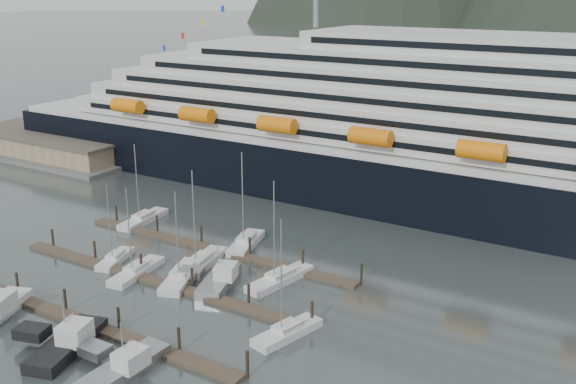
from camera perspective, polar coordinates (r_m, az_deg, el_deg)
name	(u,v)px	position (r m, az deg, el deg)	size (l,w,h in m)	color
ground	(166,299)	(87.49, -10.33, -8.93)	(1600.00, 1600.00, 0.00)	#485553
cruise_ship	(525,149)	(117.66, 19.44, 3.42)	(210.00, 30.40, 50.30)	black
warehouse	(52,147)	(164.39, -19.33, 3.65)	(46.00, 20.00, 5.80)	#595956
dock_near	(77,319)	(84.54, -17.44, -10.23)	(48.18, 2.28, 3.20)	#4A3E30
dock_mid	(153,280)	(92.45, -11.35, -7.30)	(48.18, 2.28, 3.20)	#4A3E30
dock_far	(213,249)	(101.40, -6.34, -4.79)	(48.18, 2.28, 3.20)	#4A3E30
sailboat_a	(115,259)	(99.95, -14.41, -5.53)	(4.63, 8.20, 12.14)	silver
sailboat_b	(137,272)	(95.02, -12.69, -6.62)	(4.17, 10.37, 13.23)	silver
sailboat_c	(182,277)	(92.26, -8.96, -7.13)	(6.76, 11.14, 13.33)	silver
sailboat_d	(200,264)	(95.82, -7.45, -6.10)	(5.12, 12.38, 14.99)	silver
sailboat_e	(143,220)	(115.05, -12.14, -2.31)	(3.90, 10.77, 14.01)	silver
sailboat_f	(246,244)	(102.48, -3.59, -4.39)	(5.65, 10.51, 15.49)	silver
sailboat_g	(280,279)	(90.50, -0.68, -7.40)	(4.41, 11.40, 14.85)	silver
sailboat_h	(287,333)	(77.65, -0.07, -11.84)	(4.59, 9.49, 14.76)	silver
trawler_b	(66,343)	(78.58, -18.30, -12.02)	(9.44, 11.76, 7.27)	black
trawler_d	(123,366)	(72.94, -13.79, -14.11)	(7.90, 10.70, 6.33)	#96999B
trawler_e	(218,279)	(89.98, -5.95, -7.36)	(8.65, 10.56, 6.50)	#96999B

